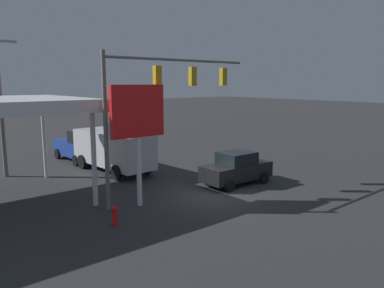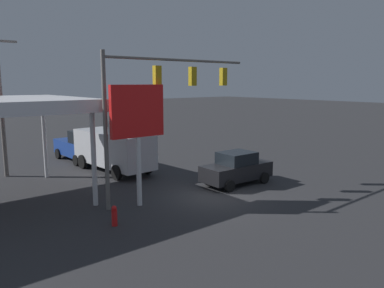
# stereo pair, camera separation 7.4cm
# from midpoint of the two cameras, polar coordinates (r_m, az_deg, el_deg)

# --- Properties ---
(ground_plane) EXTENTS (200.00, 200.00, 0.00)m
(ground_plane) POSITION_cam_midpoint_polar(r_m,az_deg,el_deg) (20.17, 3.75, -7.85)
(ground_plane) COLOR #2D2D30
(traffic_signal_assembly) EXTENTS (8.88, 0.43, 7.40)m
(traffic_signal_assembly) POSITION_cam_midpoint_polar(r_m,az_deg,el_deg) (19.15, -4.34, 8.15)
(traffic_signal_assembly) COLOR slate
(traffic_signal_assembly) RESTS_ON ground
(utility_pole) EXTENTS (2.40, 0.26, 9.06)m
(utility_pole) POSITION_cam_midpoint_polar(r_m,az_deg,el_deg) (26.23, -27.06, 5.84)
(utility_pole) COLOR slate
(utility_pole) RESTS_ON ground
(price_sign) EXTENTS (2.81, 0.27, 5.87)m
(price_sign) POSITION_cam_midpoint_polar(r_m,az_deg,el_deg) (17.90, -8.18, 4.11)
(price_sign) COLOR silver
(price_sign) RESTS_ON ground
(delivery_truck) EXTENTS (2.93, 6.94, 3.58)m
(delivery_truck) POSITION_cam_midpoint_polar(r_m,az_deg,el_deg) (25.57, -11.62, -0.43)
(delivery_truck) COLOR silver
(delivery_truck) RESTS_ON ground
(pickup_parked) EXTENTS (2.37, 5.25, 2.40)m
(pickup_parked) POSITION_cam_midpoint_polar(r_m,az_deg,el_deg) (29.91, -16.62, -0.36)
(pickup_parked) COLOR navy
(pickup_parked) RESTS_ON ground
(sedan_far) EXTENTS (4.44, 2.15, 1.93)m
(sedan_far) POSITION_cam_midpoint_polar(r_m,az_deg,el_deg) (22.27, 6.90, -3.70)
(sedan_far) COLOR black
(sedan_far) RESTS_ON ground
(fire_hydrant) EXTENTS (0.24, 0.24, 0.88)m
(fire_hydrant) POSITION_cam_midpoint_polar(r_m,az_deg,el_deg) (16.30, -11.61, -10.66)
(fire_hydrant) COLOR red
(fire_hydrant) RESTS_ON ground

